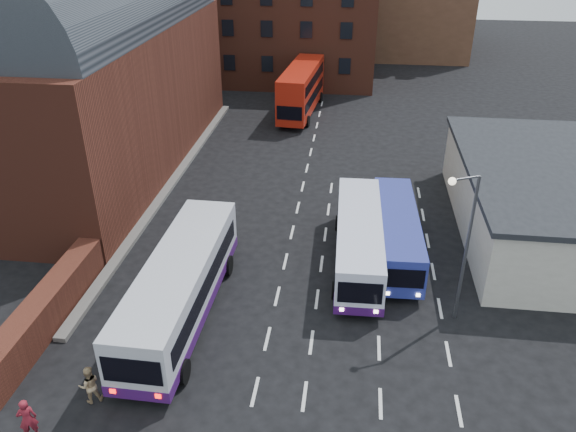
# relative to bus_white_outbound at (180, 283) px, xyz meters

# --- Properties ---
(ground) EXTENTS (180.00, 180.00, 0.00)m
(ground) POSITION_rel_bus_white_outbound_xyz_m (4.22, -3.55, -1.88)
(ground) COLOR black
(railway_station) EXTENTS (12.00, 28.00, 16.00)m
(railway_station) POSITION_rel_bus_white_outbound_xyz_m (-11.28, 17.45, 5.76)
(railway_station) COLOR #602B1E
(railway_station) RESTS_ON ground
(forecourt_wall) EXTENTS (1.20, 10.00, 1.80)m
(forecourt_wall) POSITION_rel_bus_white_outbound_xyz_m (-5.98, -1.55, -0.98)
(forecourt_wall) COLOR #602B1E
(forecourt_wall) RESTS_ON ground
(cream_building) EXTENTS (10.40, 16.40, 4.25)m
(cream_building) POSITION_rel_bus_white_outbound_xyz_m (19.22, 10.45, 0.28)
(cream_building) COLOR beige
(cream_building) RESTS_ON ground
(brick_terrace) EXTENTS (22.00, 10.00, 11.00)m
(brick_terrace) POSITION_rel_bus_white_outbound_xyz_m (-1.78, 42.45, 3.62)
(brick_terrace) COLOR brown
(brick_terrace) RESTS_ON ground
(castle_keep) EXTENTS (22.00, 22.00, 12.00)m
(castle_keep) POSITION_rel_bus_white_outbound_xyz_m (10.22, 62.45, 4.12)
(castle_keep) COLOR brown
(castle_keep) RESTS_ON ground
(bus_white_outbound) EXTENTS (3.09, 11.70, 3.18)m
(bus_white_outbound) POSITION_rel_bus_white_outbound_xyz_m (0.00, 0.00, 0.00)
(bus_white_outbound) COLOR silver
(bus_white_outbound) RESTS_ON ground
(bus_white_inbound) EXTENTS (2.75, 10.23, 2.78)m
(bus_white_inbound) POSITION_rel_bus_white_outbound_xyz_m (8.15, 5.51, -0.24)
(bus_white_inbound) COLOR white
(bus_white_inbound) RESTS_ON ground
(bus_blue) EXTENTS (2.60, 9.45, 2.56)m
(bus_blue) POSITION_rel_bus_white_outbound_xyz_m (10.22, 6.71, -0.37)
(bus_blue) COLOR #2A3496
(bus_blue) RESTS_ON ground
(bus_red_double) EXTENTS (3.47, 11.16, 4.39)m
(bus_red_double) POSITION_rel_bus_white_outbound_xyz_m (2.46, 30.80, 0.46)
(bus_red_double) COLOR #B41E0F
(bus_red_double) RESTS_ON ground
(street_lamp) EXTENTS (1.41, 0.78, 7.48)m
(street_lamp) POSITION_rel_bus_white_outbound_xyz_m (12.59, 1.35, 2.63)
(street_lamp) COLOR #4E4F55
(street_lamp) RESTS_ON ground
(pedestrian_red) EXTENTS (0.78, 0.70, 1.79)m
(pedestrian_red) POSITION_rel_bus_white_outbound_xyz_m (-3.54, -7.49, -0.98)
(pedestrian_red) COLOR maroon
(pedestrian_red) RESTS_ON ground
(pedestrian_beige) EXTENTS (1.03, 0.97, 1.68)m
(pedestrian_beige) POSITION_rel_bus_white_outbound_xyz_m (-2.05, -5.59, -1.04)
(pedestrian_beige) COLOR tan
(pedestrian_beige) RESTS_ON ground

